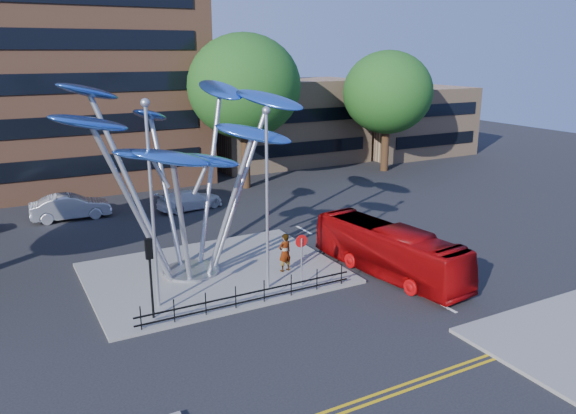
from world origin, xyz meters
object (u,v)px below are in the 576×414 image
traffic_light_island (150,261)px  parked_car_right (190,200)px  no_entry_sign_island (301,251)px  pedestrian (285,252)px  red_bus (389,251)px  tree_far (388,93)px  parked_car_mid (70,207)px  street_lamp_left (151,188)px  tree_right (244,87)px  leaf_sculpture (182,136)px  street_lamp_right (267,183)px

traffic_light_island → parked_car_right: traffic_light_island is taller
traffic_light_island → no_entry_sign_island: 7.05m
pedestrian → red_bus: bearing=142.3°
traffic_light_island → pedestrian: size_ratio=1.76×
traffic_light_island → tree_far: bearing=35.8°
pedestrian → parked_car_mid: pedestrian is taller
street_lamp_left → traffic_light_island: size_ratio=2.57×
no_entry_sign_island → parked_car_mid: no_entry_sign_island is taller
parked_car_mid → parked_car_right: bearing=-98.3°
no_entry_sign_island → red_bus: 4.68m
tree_right → parked_car_mid: (-13.80, -2.54, -7.21)m
street_lamp_left → parked_car_right: (6.40, 14.50, -4.68)m
leaf_sculpture → red_bus: (8.67, -4.80, -5.62)m
street_lamp_left → red_bus: size_ratio=0.98×
traffic_light_island → parked_car_mid: 17.07m
street_lamp_left → traffic_light_island: bearing=-116.6°
leaf_sculpture → parked_car_right: bearing=70.7°
street_lamp_left → pedestrian: 7.92m
traffic_light_island → pedestrian: 7.53m
no_entry_sign_island → parked_car_right: bearing=90.4°
pedestrian → no_entry_sign_island: bearing=77.6°
red_bus → street_lamp_right: bearing=162.9°
street_lamp_left → traffic_light_island: (-0.50, -1.00, -2.74)m
tree_right → no_entry_sign_island: 21.31m
no_entry_sign_island → tree_far: bearing=44.3°
traffic_light_island → no_entry_sign_island: (7.00, 0.02, -0.80)m
traffic_light_island → red_bus: (11.60, -0.62, -1.36)m
leaf_sculpture → no_entry_sign_island: leaf_sculpture is taller
street_lamp_right → pedestrian: (1.63, 1.39, -3.97)m
pedestrian → parked_car_mid: bearing=-70.6°
street_lamp_right → parked_car_right: size_ratio=1.79×
leaf_sculpture → no_entry_sign_island: bearing=-45.7°
red_bus → parked_car_right: (-4.70, 16.12, -0.58)m
street_lamp_right → parked_car_mid: (-6.30, 16.46, -4.27)m
red_bus → parked_car_right: 16.80m
street_lamp_left → no_entry_sign_island: size_ratio=3.59×
tree_far → street_lamp_right: bearing=-138.5°
parked_car_mid → parked_car_right: size_ratio=1.08×
street_lamp_right → parked_car_mid: street_lamp_right is taller
no_entry_sign_island → leaf_sculpture: bearing=134.3°
traffic_light_island → red_bus: 11.70m
no_entry_sign_island → pedestrian: bearing=86.0°
street_lamp_left → street_lamp_right: (5.00, -0.50, -0.26)m
leaf_sculpture → parked_car_right: 13.50m
street_lamp_left → street_lamp_right: 5.03m
traffic_light_island → parked_car_mid: size_ratio=0.68×
street_lamp_right → tree_far: bearing=41.5°
tree_far → red_bus: 26.01m
tree_right → leaf_sculpture: 18.37m
pedestrian → tree_far: bearing=-146.8°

